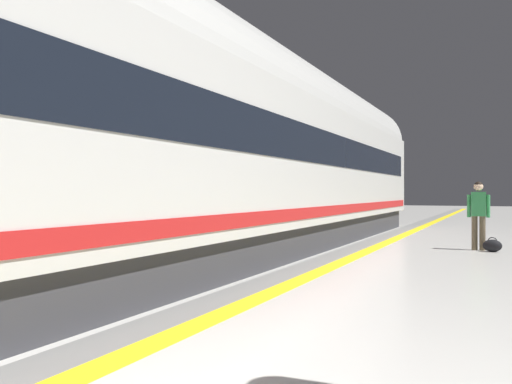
{
  "coord_description": "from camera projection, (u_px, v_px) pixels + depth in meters",
  "views": [
    {
      "loc": [
        2.51,
        0.31,
        1.45
      ],
      "look_at": [
        -0.77,
        7.35,
        1.45
      ],
      "focal_mm": 37.34,
      "sensor_mm": 36.0,
      "label": 1
    }
  ],
  "objects": [
    {
      "name": "passenger_near",
      "position": [
        478.0,
        210.0,
        13.26
      ],
      "size": [
        0.54,
        0.22,
        1.72
      ],
      "color": "brown",
      "rests_on": "ground"
    },
    {
      "name": "safety_line_strip",
      "position": [
        327.0,
        268.0,
        10.07
      ],
      "size": [
        0.36,
        80.0,
        0.01
      ],
      "primitive_type": "cube",
      "color": "yellow",
      "rests_on": "ground"
    },
    {
      "name": "tactile_edge_band",
      "position": [
        307.0,
        267.0,
        10.23
      ],
      "size": [
        0.74,
        80.0,
        0.01
      ],
      "primitive_type": "cube",
      "color": "slate",
      "rests_on": "ground"
    },
    {
      "name": "duffel_bag_near",
      "position": [
        492.0,
        246.0,
        12.89
      ],
      "size": [
        0.44,
        0.26,
        0.36
      ],
      "color": "black",
      "rests_on": "ground"
    },
    {
      "name": "high_speed_train",
      "position": [
        211.0,
        139.0,
        10.54
      ],
      "size": [
        2.94,
        29.39,
        4.97
      ],
      "color": "#38383D",
      "rests_on": "ground"
    }
  ]
}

